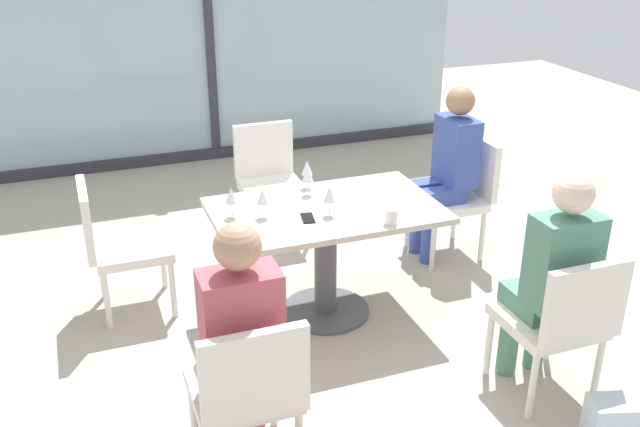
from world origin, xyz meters
name	(u,v)px	position (x,y,z in m)	size (l,w,h in m)	color
ground_plane	(325,312)	(0.00, 0.00, 0.00)	(12.00, 12.00, 0.00)	#A89E8E
window_wall_backdrop	(209,37)	(0.00, 3.20, 1.21)	(5.14, 0.10, 2.70)	#9FB7BC
dining_table_main	(326,235)	(0.00, 0.00, 0.55)	(1.37, 0.84, 0.73)	#BCB29E
chair_front_right	(561,318)	(0.82, -1.22, 0.50)	(0.46, 0.50, 0.87)	silver
chair_front_left	(247,388)	(-0.82, -1.22, 0.50)	(0.46, 0.50, 0.87)	silver
chair_far_right	(459,190)	(1.22, 0.48, 0.50)	(0.50, 0.46, 0.87)	silver
chair_near_window	(270,176)	(0.00, 1.22, 0.50)	(0.46, 0.51, 0.87)	silver
chair_far_left	(115,240)	(-1.22, 0.48, 0.50)	(0.50, 0.46, 0.87)	silver
person_front_right	(553,273)	(0.82, -1.11, 0.70)	(0.34, 0.39, 1.26)	#4C7F6B
person_front_left	(239,335)	(-0.82, -1.11, 0.70)	(0.34, 0.39, 1.26)	#B24C56
person_far_right	(448,165)	(1.11, 0.48, 0.70)	(0.39, 0.34, 1.26)	#384C9E
wine_glass_0	(330,195)	(-0.02, -0.11, 0.86)	(0.07, 0.07, 0.18)	silver
wine_glass_1	(308,175)	(-0.03, 0.23, 0.86)	(0.07, 0.07, 0.18)	silver
wine_glass_2	(231,196)	(-0.56, 0.06, 0.86)	(0.07, 0.07, 0.18)	silver
wine_glass_3	(306,169)	(0.00, 0.34, 0.86)	(0.07, 0.07, 0.18)	silver
wine_glass_4	(263,197)	(-0.39, -0.01, 0.86)	(0.07, 0.07, 0.18)	silver
coffee_cup	(391,216)	(0.27, -0.34, 0.78)	(0.08, 0.08, 0.09)	white
cell_phone_on_table	(308,218)	(-0.15, -0.11, 0.73)	(0.07, 0.14, 0.01)	black
handbag_0	(618,425)	(0.88, -1.65, 0.14)	(0.30, 0.16, 0.28)	silver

